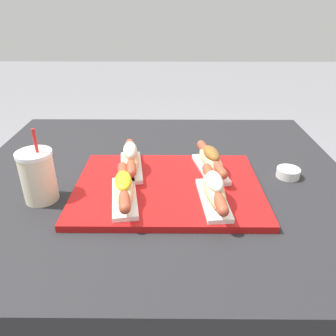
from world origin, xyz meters
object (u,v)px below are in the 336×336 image
(hot_dog_1, at_px, (214,189))
(hot_dog_3, at_px, (211,160))
(hot_dog_0, at_px, (124,188))
(drink_cup, at_px, (38,176))
(serving_tray, at_px, (168,187))
(hot_dog_2, at_px, (131,158))
(sauce_bowl, at_px, (288,172))

(hot_dog_1, bearing_deg, hot_dog_3, 86.43)
(hot_dog_0, distance_m, hot_dog_3, 0.28)
(hot_dog_1, bearing_deg, drink_cup, 175.52)
(serving_tray, relative_size, drink_cup, 2.56)
(serving_tray, xyz_separation_m, hot_dog_3, (0.12, 0.08, 0.04))
(serving_tray, distance_m, hot_dog_0, 0.14)
(serving_tray, bearing_deg, hot_dog_2, 140.95)
(hot_dog_3, distance_m, sauce_bowl, 0.23)
(drink_cup, bearing_deg, sauce_bowl, 10.45)
(serving_tray, bearing_deg, drink_cup, -171.80)
(serving_tray, xyz_separation_m, drink_cup, (-0.33, -0.05, 0.06))
(serving_tray, distance_m, hot_dog_2, 0.15)
(hot_dog_1, height_order, drink_cup, drink_cup)
(hot_dog_1, relative_size, drink_cup, 1.16)
(hot_dog_0, relative_size, hot_dog_1, 0.99)
(serving_tray, height_order, hot_dog_0, hot_dog_0)
(hot_dog_1, xyz_separation_m, sauce_bowl, (0.24, 0.16, -0.04))
(sauce_bowl, bearing_deg, hot_dog_2, 178.67)
(hot_dog_0, bearing_deg, drink_cup, 172.76)
(hot_dog_3, bearing_deg, drink_cup, -164.26)
(hot_dog_0, bearing_deg, hot_dog_1, -1.74)
(sauce_bowl, bearing_deg, hot_dog_0, -161.59)
(hot_dog_2, relative_size, hot_dog_3, 1.01)
(hot_dog_3, relative_size, sauce_bowl, 3.32)
(hot_dog_0, xyz_separation_m, hot_dog_3, (0.23, 0.16, 0.00))
(serving_tray, bearing_deg, hot_dog_3, 32.94)
(hot_dog_0, height_order, drink_cup, drink_cup)
(hot_dog_0, relative_size, sauce_bowl, 3.35)
(hot_dog_2, xyz_separation_m, sauce_bowl, (0.46, -0.01, -0.04))
(hot_dog_2, distance_m, sauce_bowl, 0.46)
(hot_dog_2, relative_size, sauce_bowl, 3.36)
(drink_cup, bearing_deg, hot_dog_2, 31.89)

